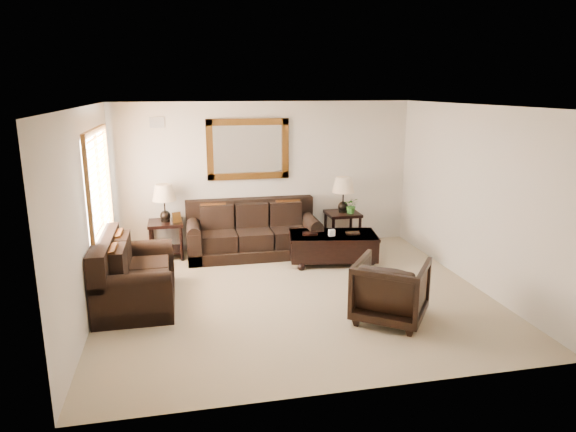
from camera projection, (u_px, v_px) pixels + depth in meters
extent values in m
cube|color=gray|center=(295.00, 295.00, 7.48)|extent=(5.50, 5.00, 0.01)
cube|color=white|center=(296.00, 106.00, 6.82)|extent=(5.50, 5.00, 0.01)
cube|color=beige|center=(266.00, 176.00, 9.52)|extent=(5.50, 0.01, 2.70)
cube|color=beige|center=(354.00, 263.00, 4.78)|extent=(5.50, 0.01, 2.70)
cube|color=beige|center=(87.00, 215.00, 6.60)|extent=(0.01, 5.00, 2.70)
cube|color=beige|center=(473.00, 196.00, 7.70)|extent=(0.01, 5.00, 2.70)
cube|color=white|center=(97.00, 186.00, 7.40)|extent=(0.01, 1.80, 1.50)
cube|color=brown|center=(95.00, 131.00, 7.22)|extent=(0.06, 1.96, 0.08)
cube|color=brown|center=(104.00, 239.00, 7.60)|extent=(0.06, 1.96, 0.08)
cube|color=brown|center=(89.00, 200.00, 6.52)|extent=(0.06, 0.08, 1.50)
cube|color=brown|center=(108.00, 176.00, 8.30)|extent=(0.06, 0.08, 1.50)
cube|color=brown|center=(100.00, 186.00, 7.41)|extent=(0.05, 0.05, 1.50)
cube|color=#502A10|center=(248.00, 149.00, 9.30)|extent=(1.50, 0.06, 1.10)
cube|color=white|center=(248.00, 149.00, 9.32)|extent=(1.26, 0.01, 0.86)
cube|color=#999999|center=(157.00, 122.00, 8.88)|extent=(0.25, 0.02, 0.18)
cube|color=black|center=(254.00, 249.00, 9.26)|extent=(2.35, 1.01, 0.19)
cube|color=black|center=(250.00, 211.00, 9.48)|extent=(2.35, 0.23, 0.48)
cube|color=black|center=(218.00, 239.00, 9.06)|extent=(0.60, 0.83, 0.29)
cube|color=black|center=(253.00, 237.00, 9.18)|extent=(0.60, 0.83, 0.29)
cube|color=black|center=(288.00, 235.00, 9.31)|extent=(0.60, 0.83, 0.29)
cube|color=black|center=(194.00, 243.00, 9.00)|extent=(0.23, 1.01, 0.57)
cylinder|color=black|center=(193.00, 228.00, 8.94)|extent=(0.23, 0.99, 0.23)
cube|color=black|center=(310.00, 236.00, 9.43)|extent=(0.23, 1.01, 0.57)
cylinder|color=black|center=(310.00, 221.00, 9.36)|extent=(0.23, 0.99, 0.23)
cube|color=#5B2D0C|center=(214.00, 216.00, 9.16)|extent=(0.45, 0.20, 0.46)
cube|color=#5B2D0C|center=(288.00, 212.00, 9.43)|extent=(0.45, 0.20, 0.46)
cube|color=black|center=(138.00, 295.00, 7.21)|extent=(1.01, 1.71, 0.19)
cube|color=black|center=(105.00, 255.00, 6.98)|extent=(0.23, 1.71, 0.48)
cube|color=black|center=(136.00, 287.00, 6.87)|extent=(0.83, 0.59, 0.29)
cube|color=black|center=(139.00, 272.00, 7.45)|extent=(0.83, 0.59, 0.29)
cube|color=black|center=(132.00, 304.00, 6.47)|extent=(1.01, 0.23, 0.57)
cylinder|color=black|center=(131.00, 283.00, 6.40)|extent=(0.99, 0.23, 0.23)
cube|color=black|center=(140.00, 266.00, 7.87)|extent=(1.01, 0.23, 0.57)
cylinder|color=black|center=(139.00, 248.00, 7.80)|extent=(0.99, 0.23, 0.23)
cube|color=#5B2D0C|center=(117.00, 263.00, 6.68)|extent=(0.20, 0.45, 0.46)
cube|color=#5B2D0C|center=(122.00, 247.00, 7.37)|extent=(0.20, 0.45, 0.46)
cube|color=black|center=(166.00, 223.00, 9.00)|extent=(0.60, 0.60, 0.05)
cube|color=black|center=(167.00, 250.00, 9.13)|extent=(0.51, 0.51, 0.03)
cylinder|color=black|center=(151.00, 246.00, 8.79)|extent=(0.05, 0.05, 0.60)
cylinder|color=black|center=(182.00, 244.00, 8.89)|extent=(0.05, 0.05, 0.60)
cylinder|color=black|center=(152.00, 238.00, 9.28)|extent=(0.05, 0.05, 0.60)
cylinder|color=black|center=(181.00, 236.00, 9.38)|extent=(0.05, 0.05, 0.60)
sphere|color=black|center=(165.00, 216.00, 8.97)|extent=(0.18, 0.18, 0.18)
cylinder|color=black|center=(165.00, 205.00, 8.92)|extent=(0.03, 0.03, 0.39)
cone|color=tan|center=(164.00, 192.00, 8.87)|extent=(0.41, 0.41, 0.28)
cube|color=#502A10|center=(177.00, 217.00, 8.91)|extent=(0.16, 0.11, 0.19)
cube|color=black|center=(343.00, 214.00, 9.66)|extent=(0.60, 0.60, 0.05)
cube|color=black|center=(342.00, 239.00, 9.78)|extent=(0.51, 0.51, 0.03)
cylinder|color=black|center=(333.00, 235.00, 9.44)|extent=(0.05, 0.05, 0.60)
cylinder|color=black|center=(360.00, 233.00, 9.54)|extent=(0.05, 0.05, 0.60)
cylinder|color=black|center=(325.00, 228.00, 9.93)|extent=(0.05, 0.05, 0.60)
cylinder|color=black|center=(351.00, 226.00, 10.03)|extent=(0.05, 0.05, 0.60)
sphere|color=black|center=(343.00, 207.00, 9.62)|extent=(0.19, 0.19, 0.19)
cylinder|color=black|center=(343.00, 196.00, 9.57)|extent=(0.03, 0.03, 0.40)
cone|color=tan|center=(343.00, 185.00, 9.52)|extent=(0.42, 0.42, 0.29)
sphere|color=black|center=(302.00, 267.00, 8.49)|extent=(0.13, 0.13, 0.13)
sphere|color=black|center=(372.00, 262.00, 8.74)|extent=(0.13, 0.13, 0.13)
sphere|color=black|center=(294.00, 256.00, 9.02)|extent=(0.13, 0.13, 0.13)
sphere|color=black|center=(361.00, 252.00, 9.27)|extent=(0.13, 0.13, 0.13)
cube|color=black|center=(333.00, 245.00, 8.82)|extent=(1.57, 1.02, 0.41)
cube|color=black|center=(333.00, 235.00, 8.78)|extent=(1.60, 1.04, 0.04)
cube|color=black|center=(310.00, 234.00, 8.74)|extent=(0.27, 0.21, 0.03)
cube|color=black|center=(353.00, 233.00, 8.78)|extent=(0.25, 0.19, 0.03)
cube|color=white|center=(332.00, 233.00, 8.64)|extent=(0.11, 0.08, 0.11)
imported|color=black|center=(391.00, 287.00, 6.58)|extent=(1.18, 1.17, 0.89)
imported|color=#295B1F|center=(351.00, 207.00, 9.54)|extent=(0.36, 0.38, 0.23)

